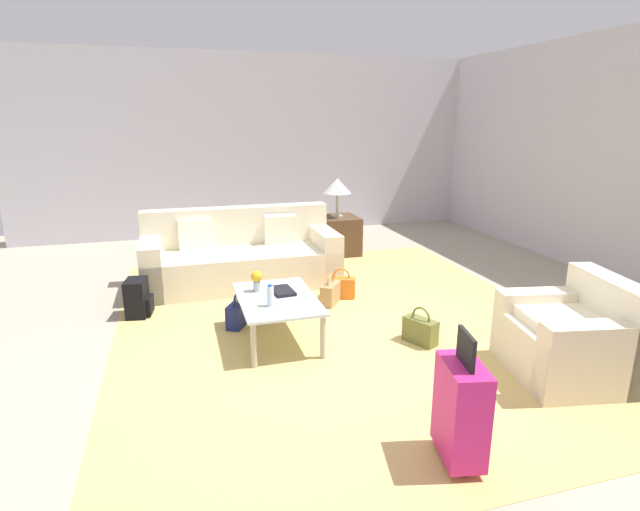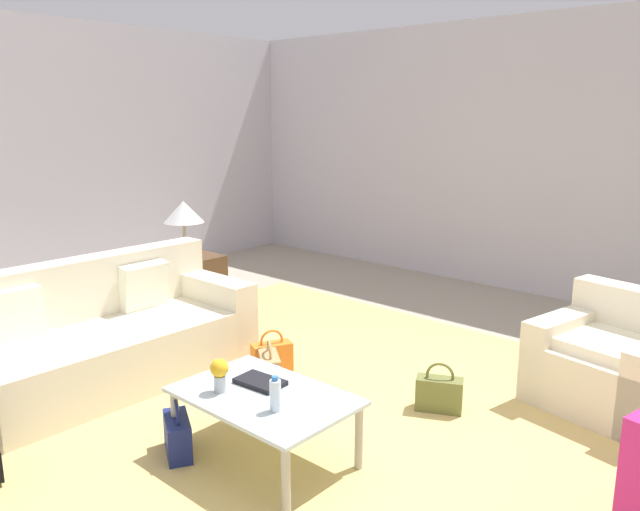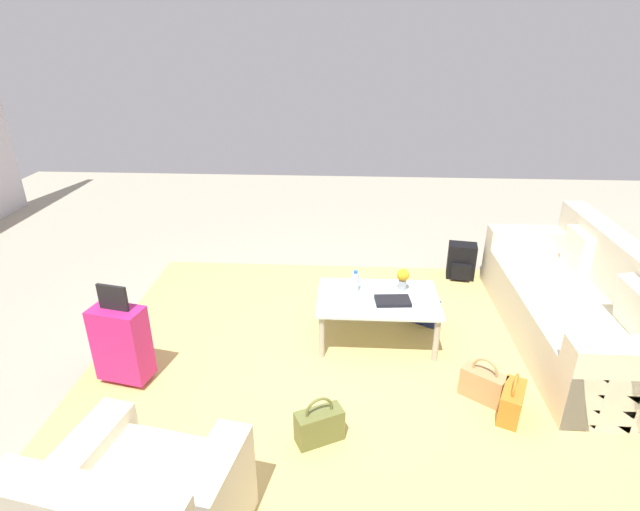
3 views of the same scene
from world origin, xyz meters
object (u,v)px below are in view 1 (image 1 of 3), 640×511
Objects in this scene: couch at (241,259)px; side_table at (337,235)px; coffee_table at (277,303)px; suitcase_magenta at (461,409)px; coffee_table_book at (283,291)px; handbag_olive at (420,330)px; handbag_tan at (330,293)px; handbag_orange at (341,287)px; backpack_black at (138,298)px; table_lamp at (337,187)px; armchair at (574,341)px; handbag_navy at (238,314)px; flower_vase at (257,279)px; water_bottle at (270,296)px.

side_table is (-1.00, 1.60, -0.02)m from couch.
coffee_table is 2.12m from suitcase_magenta.
coffee_table_book is 0.83× the size of handbag_olive.
handbag_orange is (-0.16, 0.18, 0.00)m from handbag_tan.
coffee_table_book reaches higher than backpack_black.
coffee_table_book is at bearing 6.11° from couch.
table_lamp is (-2.80, 1.50, 0.66)m from coffee_table.
couch is at bearing -58.02° from table_lamp.
coffee_table is 1.64m from backpack_black.
side_table reaches higher than coffee_table_book.
couch is 6.57× the size of handbag_tan.
coffee_table_book is (-1.43, -2.08, 0.15)m from armchair.
side_table is 2.98m from handbag_navy.
handbag_olive is (0.66, 1.40, -0.42)m from flower_vase.
handbag_orange is (-0.48, 1.26, 0.00)m from handbag_navy.
table_lamp is at bearing 0.00° from side_table.
handbag_orange is (-1.12, 1.04, -0.39)m from water_bottle.
couch is 5.88× the size of backpack_black.
handbag_orange is 2.23m from backpack_black.
flower_vase is 0.57× the size of handbag_navy.
table_lamp reaches higher than couch.
flower_vase is (-0.22, -0.15, 0.17)m from coffee_table.
side_table is 0.73× the size of suitcase_magenta.
armchair is 4.16m from side_table.
side_table is 3.25m from handbag_olive.
handbag_tan is (-0.76, 0.76, -0.25)m from coffee_table.
coffee_table_book is 0.74× the size of backpack_black.
handbag_tan is (1.04, 0.86, -0.18)m from couch.
couch is 1.70m from coffee_table_book.
handbag_olive is at bearing 79.93° from water_bottle.
handbag_olive is at bearing 12.89° from handbag_orange.
coffee_table_book is 0.83× the size of handbag_navy.
coffee_table_book is 1.34m from handbag_olive.
handbag_orange is (-2.92, 0.24, -0.23)m from suitcase_magenta.
flower_vase is at bearing 37.16° from handbag_navy.
table_lamp is at bearing 142.43° from handbag_navy.
handbag_tan is at bearing -157.60° from handbag_olive.
couch reaches higher than handbag_orange.
water_bottle is at bearing -34.26° from coffee_table_book.
handbag_tan is at bearing 106.57° from handbag_navy.
handbag_tan is 1.30m from handbag_olive.
flower_vase is (-0.10, -0.23, 0.11)m from coffee_table_book.
handbag_orange is at bearing 137.14° from water_bottle.
coffee_table_book is at bearing 51.15° from handbag_navy.
backpack_black is (-1.20, -1.19, -0.33)m from water_bottle.
flower_vase is at bearing -159.05° from suitcase_magenta.
suitcase_magenta is (1.80, 0.80, -0.16)m from water_bottle.
table_lamp is at bearing -170.84° from armchair.
table_lamp is 1.45× the size of backpack_black.
suitcase_magenta is 2.77m from handbag_tan.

